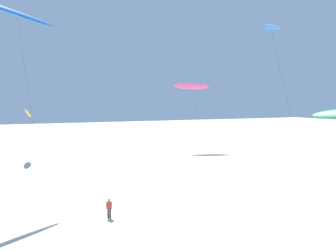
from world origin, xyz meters
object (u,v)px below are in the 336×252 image
flying_kite_6 (28,113)px  flying_kite_7 (336,113)px  flying_kite_1 (271,27)px  person_foreground_walker (109,207)px  flying_kite_3 (192,86)px  flying_kite_5 (17,14)px

flying_kite_6 → flying_kite_7: bearing=-37.1°
flying_kite_1 → flying_kite_6: 39.02m
flying_kite_7 → person_foreground_walker: 31.65m
person_foreground_walker → flying_kite_1: bearing=7.9°
flying_kite_1 → flying_kite_3: 29.92m
flying_kite_5 → person_foreground_walker: (6.49, -10.09, -17.18)m
flying_kite_1 → flying_kite_3: (5.69, 28.97, -4.85)m
flying_kite_5 → person_foreground_walker: 20.96m
flying_kite_5 → flying_kite_6: (0.64, 21.25, -10.45)m
flying_kite_1 → person_foreground_walker: (-18.57, -2.56, -16.63)m
flying_kite_3 → flying_kite_6: bearing=-179.6°
flying_kite_7 → flying_kite_1: bearing=-174.6°
flying_kite_7 → person_foreground_walker: (-30.62, -3.71, -7.09)m
flying_kite_5 → flying_kite_3: bearing=34.9°
flying_kite_1 → flying_kite_3: flying_kite_1 is taller
flying_kite_6 → person_foreground_walker: flying_kite_6 is taller
flying_kite_1 → flying_kite_3: bearing=78.9°
flying_kite_1 → flying_kite_6: size_ratio=2.16×
person_foreground_walker → flying_kite_6: bearing=100.6°
flying_kite_3 → person_foreground_walker: 41.49m
flying_kite_3 → flying_kite_7: size_ratio=1.21×
flying_kite_5 → flying_kite_6: size_ratio=2.22×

